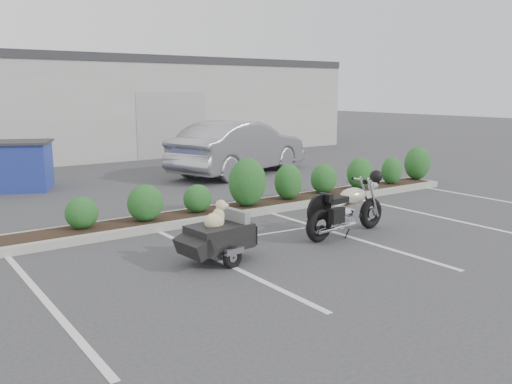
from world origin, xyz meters
TOP-DOWN VIEW (x-y plane):
  - ground at (0.00, 0.00)m, footprint 90.00×90.00m
  - planter_kerb at (1.00, 2.20)m, footprint 12.00×1.00m
  - building at (0.00, 17.00)m, footprint 26.00×10.00m
  - motorcycle at (1.26, -0.50)m, footprint 2.10×0.76m
  - pet_trailer at (-1.52, -0.48)m, footprint 1.69×0.95m
  - sedan at (3.83, 6.93)m, footprint 5.48×3.39m
  - dumpster at (-2.79, 8.04)m, footprint 2.41×2.10m

SIDE VIEW (x-z plane):
  - ground at x=0.00m, z-range 0.00..0.00m
  - planter_kerb at x=1.00m, z-range 0.00..0.15m
  - pet_trailer at x=-1.52m, z-range -0.08..0.92m
  - motorcycle at x=1.26m, z-range -0.12..1.09m
  - dumpster at x=-2.79m, z-range 0.01..1.34m
  - sedan at x=3.83m, z-range 0.00..1.71m
  - building at x=0.00m, z-range 0.00..4.00m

